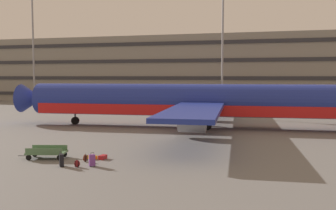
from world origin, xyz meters
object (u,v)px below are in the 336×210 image
object	(u,v)px
airliner	(199,102)
suitcase_small	(92,160)
suitcase_scuffed	(92,157)
backpack_purple	(77,164)
backpack_laid_flat	(85,158)
suitcase_teal	(103,157)
suitcase_upright	(61,160)
baggage_cart	(47,152)

from	to	relation	value
airliner	suitcase_small	xyz separation A→B (m)	(-3.35, -19.00, -2.43)
suitcase_scuffed	backpack_purple	distance (m)	2.42
backpack_laid_flat	suitcase_teal	bearing A→B (deg)	51.94
suitcase_upright	backpack_purple	xyz separation A→B (m)	(1.04, 0.08, -0.20)
airliner	backpack_laid_flat	bearing A→B (deg)	-103.62
suitcase_scuffed	suitcase_teal	bearing A→B (deg)	4.25
backpack_purple	backpack_laid_flat	bearing A→B (deg)	98.18
backpack_laid_flat	backpack_purple	bearing A→B (deg)	-81.82
suitcase_teal	backpack_laid_flat	world-z (taller)	backpack_laid_flat
airliner	baggage_cart	world-z (taller)	airliner
suitcase_scuffed	suitcase_upright	world-z (taller)	suitcase_upright
backpack_purple	airliner	bearing A→B (deg)	77.96
suitcase_teal	suitcase_upright	distance (m)	3.03
suitcase_small	backpack_purple	xyz separation A→B (m)	(-0.80, -0.44, -0.18)
baggage_cart	backpack_laid_flat	bearing A→B (deg)	-4.13
backpack_laid_flat	baggage_cart	xyz separation A→B (m)	(-3.00, 0.22, 0.19)
backpack_purple	baggage_cart	bearing A→B (deg)	152.40
suitcase_scuffed	airliner	bearing A→B (deg)	75.77
airliner	backpack_laid_flat	distance (m)	18.68
suitcase_scuffed	backpack_laid_flat	bearing A→B (deg)	-92.29
suitcase_teal	suitcase_small	xyz separation A→B (m)	(0.22, -2.03, 0.26)
suitcase_teal	suitcase_small	distance (m)	2.06
suitcase_scuffed	suitcase_upright	bearing A→B (deg)	-109.14
suitcase_small	suitcase_scuffed	world-z (taller)	suitcase_small
suitcase_scuffed	suitcase_upright	distance (m)	2.65
suitcase_scuffed	backpack_laid_flat	size ratio (longest dim) A/B	1.43
airliner	suitcase_teal	size ratio (longest dim) A/B	64.11
suitcase_small	backpack_purple	bearing A→B (deg)	-151.35
suitcase_teal	suitcase_scuffed	bearing A→B (deg)	-175.75
suitcase_teal	suitcase_scuffed	xyz separation A→B (m)	(-0.75, -0.06, -0.03)
suitcase_upright	backpack_purple	size ratio (longest dim) A/B	1.93
suitcase_teal	airliner	bearing A→B (deg)	78.13
airliner	suitcase_upright	distance (m)	20.33
backpack_purple	baggage_cart	size ratio (longest dim) A/B	0.15
suitcase_small	suitcase_upright	distance (m)	1.90
backpack_laid_flat	airliner	bearing A→B (deg)	76.38
airliner	suitcase_upright	world-z (taller)	airliner
backpack_purple	backpack_laid_flat	size ratio (longest dim) A/B	0.92
suitcase_upright	baggage_cart	xyz separation A→B (m)	(-2.17, 1.75, 0.01)
suitcase_small	suitcase_upright	world-z (taller)	suitcase_upright
suitcase_scuffed	baggage_cart	distance (m)	3.14
backpack_purple	baggage_cart	xyz separation A→B (m)	(-3.21, 1.68, 0.21)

